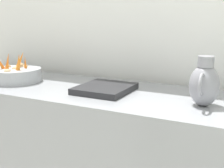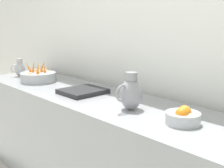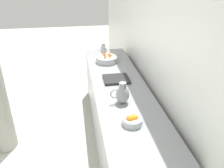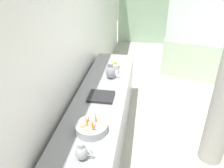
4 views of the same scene
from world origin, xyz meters
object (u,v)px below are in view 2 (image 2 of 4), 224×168
at_px(vegetable_colander, 38,77).
at_px(metal_pitcher_tall, 131,93).
at_px(orange_bowl, 183,117).
at_px(metal_pitcher_short, 20,68).

relative_size(vegetable_colander, metal_pitcher_tall, 1.37).
relative_size(orange_bowl, metal_pitcher_tall, 0.80).
bearing_deg(orange_bowl, vegetable_colander, -89.81).
distance_m(metal_pitcher_tall, metal_pitcher_short, 1.67).
relative_size(vegetable_colander, orange_bowl, 1.72).
bearing_deg(metal_pitcher_short, metal_pitcher_tall, 89.75).
xyz_separation_m(metal_pitcher_tall, metal_pitcher_short, (-0.01, -1.66, -0.03)).
bearing_deg(orange_bowl, metal_pitcher_tall, -87.71).
xyz_separation_m(orange_bowl, metal_pitcher_tall, (0.02, -0.40, 0.07)).
height_order(vegetable_colander, metal_pitcher_short, vegetable_colander).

